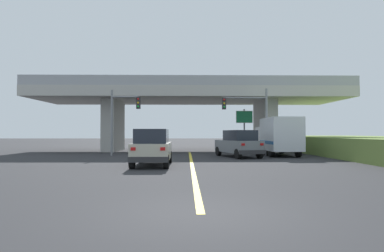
% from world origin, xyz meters
% --- Properties ---
extents(ground, '(160.00, 160.00, 0.00)m').
position_xyz_m(ground, '(0.00, 26.62, 0.00)').
color(ground, '#2B2B2D').
extents(overpass_bridge, '(30.59, 9.17, 6.99)m').
position_xyz_m(overpass_bridge, '(0.00, 26.62, 5.03)').
color(overpass_bridge, '#B7B5AD').
rests_on(overpass_bridge, ground).
extents(lane_divider_stripe, '(0.20, 23.96, 0.01)m').
position_xyz_m(lane_divider_stripe, '(0.00, 11.98, 0.00)').
color(lane_divider_stripe, yellow).
rests_on(lane_divider_stripe, ground).
extents(suv_lead, '(1.99, 4.43, 2.02)m').
position_xyz_m(suv_lead, '(-2.20, 10.97, 1.01)').
color(suv_lead, '#B7B29E').
rests_on(suv_lead, ground).
extents(suv_crossing, '(3.16, 5.16, 2.02)m').
position_xyz_m(suv_crossing, '(3.60, 17.48, 1.02)').
color(suv_crossing, slate).
rests_on(suv_crossing, ground).
extents(box_truck, '(2.33, 6.53, 3.00)m').
position_xyz_m(box_truck, '(7.10, 19.28, 1.58)').
color(box_truck, silver).
rests_on(box_truck, ground).
extents(traffic_signal_nearside, '(3.75, 0.36, 5.47)m').
position_xyz_m(traffic_signal_nearside, '(4.99, 19.68, 3.48)').
color(traffic_signal_nearside, slate).
rests_on(traffic_signal_nearside, ground).
extents(traffic_signal_farside, '(2.36, 0.36, 5.26)m').
position_xyz_m(traffic_signal_farside, '(-5.50, 19.15, 3.35)').
color(traffic_signal_farside, slate).
rests_on(traffic_signal_farside, ground).
extents(highway_sign, '(1.63, 0.17, 4.15)m').
position_xyz_m(highway_sign, '(5.36, 24.92, 3.03)').
color(highway_sign, '#56595E').
rests_on(highway_sign, ground).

